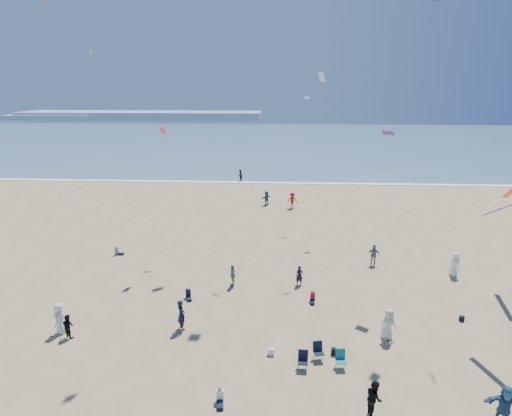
{
  "coord_description": "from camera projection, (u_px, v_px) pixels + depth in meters",
  "views": [
    {
      "loc": [
        3.28,
        -14.78,
        14.19
      ],
      "look_at": [
        2.0,
        8.0,
        7.24
      ],
      "focal_mm": 28.0,
      "sensor_mm": 36.0,
      "label": 1
    }
  ],
  "objects": [
    {
      "name": "surf_line",
      "position": [
        257.0,
        183.0,
        61.39
      ],
      "size": [
        220.0,
        1.2,
        0.08
      ],
      "primitive_type": "cube",
      "color": "white",
      "rests_on": "ground"
    },
    {
      "name": "seated_group",
      "position": [
        211.0,
        314.0,
        25.18
      ],
      "size": [
        17.34,
        19.1,
        0.84
      ],
      "color": "white",
      "rests_on": "ground"
    },
    {
      "name": "kites_aloft",
      "position": [
        364.0,
        71.0,
        25.44
      ],
      "size": [
        39.48,
        40.9,
        28.95
      ],
      "color": "white",
      "rests_on": "ground"
    },
    {
      "name": "white_tote",
      "position": [
        271.0,
        352.0,
        21.98
      ],
      "size": [
        0.35,
        0.2,
        0.4
      ],
      "primitive_type": "cube",
      "color": "white",
      "rests_on": "ground"
    },
    {
      "name": "ground",
      "position": [
        203.0,
        407.0,
        18.43
      ],
      "size": [
        220.0,
        220.0,
        0.0
      ],
      "primitive_type": "plane",
      "color": "tan",
      "rests_on": "ground"
    },
    {
      "name": "chair_cluster",
      "position": [
        321.0,
        358.0,
        21.03
      ],
      "size": [
        2.64,
        1.48,
        1.0
      ],
      "color": "black",
      "rests_on": "ground"
    },
    {
      "name": "headland_near",
      "position": [
        51.0,
        117.0,
        181.09
      ],
      "size": [
        40.0,
        14.0,
        2.0
      ],
      "primitive_type": "cube",
      "color": "#7A8EA8",
      "rests_on": "ground"
    },
    {
      "name": "standing_flyers",
      "position": [
        293.0,
        252.0,
        33.35
      ],
      "size": [
        27.52,
        47.13,
        1.94
      ],
      "color": "silver",
      "rests_on": "ground"
    },
    {
      "name": "navy_bag",
      "position": [
        462.0,
        318.0,
        25.19
      ],
      "size": [
        0.28,
        0.18,
        0.34
      ],
      "primitive_type": "cube",
      "color": "black",
      "rests_on": "ground"
    },
    {
      "name": "headland_far",
      "position": [
        141.0,
        115.0,
        183.54
      ],
      "size": [
        110.0,
        20.0,
        3.2
      ],
      "primitive_type": "cube",
      "color": "#7A8EA8",
      "rests_on": "ground"
    },
    {
      "name": "ocean",
      "position": [
        267.0,
        141.0,
        109.14
      ],
      "size": [
        220.0,
        100.0,
        0.06
      ],
      "primitive_type": "cube",
      "color": "#476B84",
      "rests_on": "ground"
    },
    {
      "name": "black_backpack",
      "position": [
        334.0,
        351.0,
        22.02
      ],
      "size": [
        0.3,
        0.22,
        0.38
      ],
      "primitive_type": "cube",
      "color": "black",
      "rests_on": "ground"
    }
  ]
}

